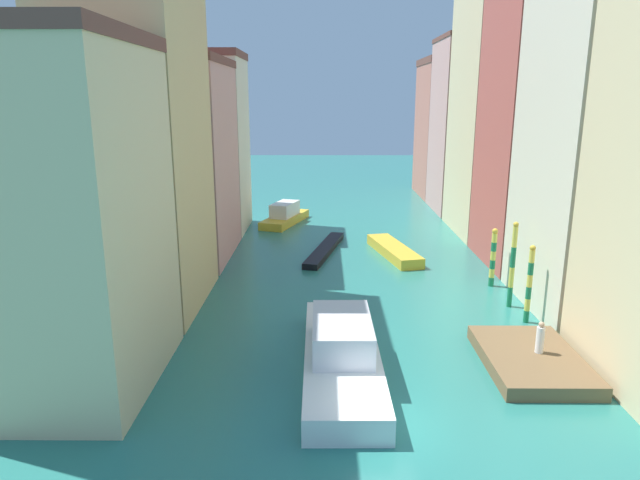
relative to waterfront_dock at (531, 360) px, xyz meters
name	(u,v)px	position (x,y,z in m)	size (l,w,h in m)	color
ground_plane	(353,251)	(-7.07, 19.53, -0.32)	(154.00, 154.00, 0.00)	#28756B
building_left_0	(64,217)	(-19.83, -1.40, 6.88)	(6.72, 9.01, 14.38)	beige
building_left_1	(136,148)	(-19.83, 7.98, 8.82)	(6.72, 9.54, 18.27)	#DBB77A
building_left_2	(184,160)	(-19.83, 18.30, 7.02)	(6.72, 10.44, 14.66)	tan
building_left_3	(208,143)	(-19.83, 27.31, 7.56)	(6.72, 7.39, 15.74)	beige
building_right_1	(601,143)	(5.69, 7.69, 9.11)	(6.72, 9.30, 18.83)	beige
building_right_2	(541,107)	(5.69, 16.85, 10.85)	(6.72, 8.85, 22.32)	#B25147
building_right_3	(499,109)	(5.69, 26.46, 10.57)	(6.72, 10.43, 21.76)	beige
building_right_4	(468,126)	(5.69, 36.62, 8.66)	(6.72, 9.24, 17.95)	tan
building_right_5	(448,128)	(5.69, 46.39, 7.91)	(6.72, 10.45, 16.43)	#C6705B
waterfront_dock	(531,360)	(0.00, 0.00, 0.00)	(4.19, 6.32, 0.64)	brown
person_on_dock	(540,338)	(0.35, 0.10, 1.01)	(0.36, 0.36, 1.48)	white
mooring_pole_0	(529,283)	(1.58, 5.16, 1.90)	(0.32, 0.32, 4.34)	#197247
mooring_pole_1	(513,264)	(1.41, 7.51, 2.26)	(0.31, 0.31, 5.07)	#197247
mooring_pole_2	(493,257)	(1.43, 11.21, 1.65)	(0.37, 0.37, 3.83)	#197247
vaporetto_white	(342,352)	(-8.59, -0.47, 0.58)	(3.40, 11.51, 2.48)	white
gondola_black	(325,249)	(-9.33, 19.27, -0.09)	(3.29, 9.93, 0.46)	black
motorboat_0	(285,215)	(-13.22, 29.79, 0.45)	(4.50, 7.83, 2.03)	gold
motorboat_1	(394,251)	(-4.02, 18.39, 0.07)	(3.58, 8.18, 0.78)	gold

